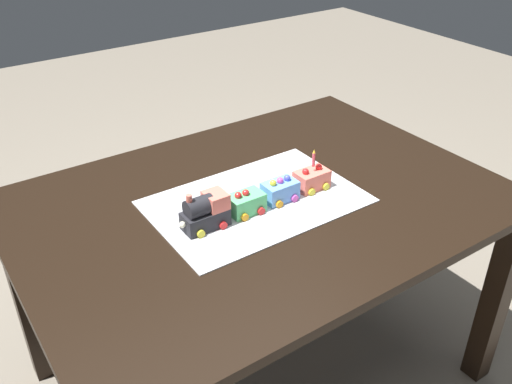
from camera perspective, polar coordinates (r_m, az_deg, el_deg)
name	(u,v)px	position (r m, az deg, el deg)	size (l,w,h in m)	color
ground_plane	(260,371)	(2.13, 0.41, -17.80)	(8.00, 8.00, 0.00)	gray
dining_table	(261,228)	(1.70, 0.49, -3.70)	(1.40, 1.00, 0.74)	black
cake_board	(256,201)	(1.62, 0.00, -0.97)	(0.60, 0.40, 0.00)	silver
cake_locomotive	(205,212)	(1.49, -5.19, -2.03)	(0.14, 0.08, 0.12)	#232328
cake_car_gondola_mint_green	(246,203)	(1.56, -1.06, -1.13)	(0.10, 0.08, 0.07)	#59CC7A
cake_car_tanker_sky_blue	(280,190)	(1.61, 2.45, 0.16)	(0.10, 0.08, 0.07)	#669EEA
cake_car_flatbed_coral	(312,179)	(1.68, 5.69, 1.32)	(0.10, 0.08, 0.07)	#F27260
birthday_candle	(314,158)	(1.65, 5.91, 3.46)	(0.01, 0.01, 0.06)	#F24C59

